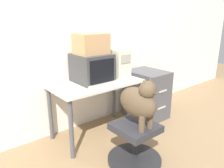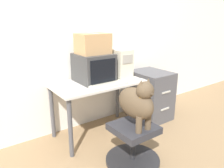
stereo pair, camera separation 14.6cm
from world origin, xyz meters
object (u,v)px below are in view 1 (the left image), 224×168
Objects in this scene: filing_cabinet at (147,94)px; dog at (139,101)px; pc_tower at (115,63)px; crt_monitor at (92,68)px; office_chair at (135,144)px; cardboard_box at (91,44)px; keyboard at (108,85)px.

dog is at bearing -142.49° from filing_cabinet.
dog is (-0.38, -0.82, -0.20)m from pc_tower.
office_chair is at bearing -91.01° from crt_monitor.
cardboard_box is (-0.36, 0.01, 0.28)m from pc_tower.
keyboard is 1.28× the size of cardboard_box.
cardboard_box is at bearing 89.00° from office_chair.
filing_cabinet reaches higher than office_chair.
filing_cabinet is (0.94, 0.69, 0.16)m from office_chair.
pc_tower is 0.46m from keyboard.
cardboard_box is (-0.04, 0.27, 0.46)m from keyboard.
keyboard is 0.53m from cardboard_box.
filing_cabinet is (0.89, 0.17, -0.37)m from keyboard.
dog is at bearing -90.96° from crt_monitor.
cardboard_box is (0.00, 0.00, 0.30)m from crt_monitor.
dog is at bearing -90.00° from office_chair.
pc_tower is 0.92× the size of keyboard.
crt_monitor is at bearing 173.82° from filing_cabinet.
pc_tower reaches higher than office_chair.
cardboard_box is at bearing 179.05° from pc_tower.
pc_tower is (0.36, -0.00, 0.02)m from crt_monitor.
office_chair is 0.80× the size of filing_cabinet.
pc_tower is 0.60× the size of filing_cabinet.
pc_tower is 0.93m from dog.
pc_tower is 0.76× the size of office_chair.
office_chair is (-0.38, -0.78, -0.70)m from pc_tower.
office_chair is 1.56× the size of cardboard_box.
office_chair is at bearing -115.72° from pc_tower.
keyboard is at bearing -82.41° from cardboard_box.
crt_monitor is 0.76× the size of office_chair.
cardboard_box reaches higher than dog.
keyboard is 0.66× the size of filing_cabinet.
keyboard is (0.04, -0.27, -0.16)m from crt_monitor.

